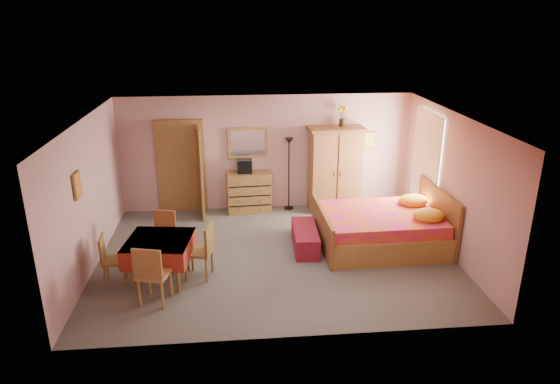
{
  "coord_description": "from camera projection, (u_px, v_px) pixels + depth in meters",
  "views": [
    {
      "loc": [
        -0.72,
        -8.33,
        4.27
      ],
      "look_at": [
        0.1,
        0.3,
        1.15
      ],
      "focal_mm": 32.0,
      "sensor_mm": 36.0,
      "label": 1
    }
  ],
  "objects": [
    {
      "name": "wall_mirror",
      "position": [
        248.0,
        143.0,
        11.08
      ],
      "size": [
        0.87,
        0.11,
        0.69
      ],
      "primitive_type": "cube",
      "rotation": [
        0.0,
        0.0,
        0.08
      ],
      "color": "silver",
      "rests_on": "wall_back"
    },
    {
      "name": "sunflower_vase",
      "position": [
        342.0,
        116.0,
        10.88
      ],
      "size": [
        0.2,
        0.2,
        0.46
      ],
      "primitive_type": "cube",
      "rotation": [
        0.0,
        0.0,
        -0.08
      ],
      "color": "yellow",
      "rests_on": "wardrobe"
    },
    {
      "name": "chair_east",
      "position": [
        198.0,
        251.0,
        8.42
      ],
      "size": [
        0.53,
        0.53,
        0.96
      ],
      "primitive_type": "cube",
      "rotation": [
        0.0,
        0.0,
        1.34
      ],
      "color": "olive",
      "rests_on": "floor"
    },
    {
      "name": "wardrobe",
      "position": [
        335.0,
        169.0,
        11.2
      ],
      "size": [
        1.26,
        0.71,
        1.92
      ],
      "primitive_type": "cube",
      "rotation": [
        0.0,
        0.0,
        0.06
      ],
      "color": "#A46637",
      "rests_on": "floor"
    },
    {
      "name": "bench",
      "position": [
        305.0,
        238.0,
        9.56
      ],
      "size": [
        0.5,
        1.23,
        0.4
      ],
      "primitive_type": "cube",
      "rotation": [
        0.0,
        0.0,
        -0.04
      ],
      "color": "maroon",
      "rests_on": "floor"
    },
    {
      "name": "chair_south",
      "position": [
        154.0,
        273.0,
        7.67
      ],
      "size": [
        0.55,
        0.55,
        1.0
      ],
      "primitive_type": "cube",
      "rotation": [
        0.0,
        0.0,
        -0.25
      ],
      "color": "#AE7F3B",
      "rests_on": "floor"
    },
    {
      "name": "floor",
      "position": [
        276.0,
        255.0,
        9.32
      ],
      "size": [
        6.5,
        6.5,
        0.0
      ],
      "primitive_type": "plane",
      "color": "#66605A",
      "rests_on": "ground"
    },
    {
      "name": "window",
      "position": [
        426.0,
        159.0,
        10.23
      ],
      "size": [
        0.08,
        1.4,
        1.95
      ],
      "primitive_type": "cube",
      "color": "white",
      "rests_on": "wall_right"
    },
    {
      "name": "dining_table",
      "position": [
        161.0,
        260.0,
        8.34
      ],
      "size": [
        1.16,
        1.16,
        0.76
      ],
      "primitive_type": "cube",
      "rotation": [
        0.0,
        0.0,
        -0.13
      ],
      "color": "maroon",
      "rests_on": "floor"
    },
    {
      "name": "stereo",
      "position": [
        245.0,
        166.0,
        11.05
      ],
      "size": [
        0.33,
        0.24,
        0.3
      ],
      "primitive_type": "cube",
      "rotation": [
        0.0,
        0.0,
        -0.01
      ],
      "color": "black",
      "rests_on": "chest_of_drawers"
    },
    {
      "name": "chest_of_drawers",
      "position": [
        249.0,
        192.0,
        11.25
      ],
      "size": [
        1.0,
        0.54,
        0.92
      ],
      "primitive_type": "cube",
      "rotation": [
        0.0,
        0.0,
        0.06
      ],
      "color": "olive",
      "rests_on": "floor"
    },
    {
      "name": "wall_left",
      "position": [
        88.0,
        196.0,
        8.59
      ],
      "size": [
        0.1,
        5.0,
        2.6
      ],
      "primitive_type": "cube",
      "color": "tan",
      "rests_on": "floor"
    },
    {
      "name": "picture_back",
      "position": [
        370.0,
        140.0,
        11.31
      ],
      "size": [
        0.3,
        0.04,
        0.4
      ],
      "primitive_type": "cube",
      "color": "#D8BF59",
      "rests_on": "wall_back"
    },
    {
      "name": "wall_back",
      "position": [
        266.0,
        153.0,
        11.22
      ],
      "size": [
        6.5,
        0.1,
        2.6
      ],
      "primitive_type": "cube",
      "color": "tan",
      "rests_on": "floor"
    },
    {
      "name": "chair_north",
      "position": [
        162.0,
        237.0,
        9.04
      ],
      "size": [
        0.49,
        0.49,
        0.89
      ],
      "primitive_type": "cube",
      "rotation": [
        0.0,
        0.0,
        2.9
      ],
      "color": "olive",
      "rests_on": "floor"
    },
    {
      "name": "floor_lamp",
      "position": [
        289.0,
        174.0,
        11.27
      ],
      "size": [
        0.24,
        0.24,
        1.67
      ],
      "primitive_type": "cube",
      "rotation": [
        0.0,
        0.0,
        -0.12
      ],
      "color": "black",
      "rests_on": "floor"
    },
    {
      "name": "bed",
      "position": [
        381.0,
        219.0,
        9.56
      ],
      "size": [
        2.43,
        1.93,
        1.11
      ],
      "primitive_type": "cube",
      "rotation": [
        0.0,
        0.0,
        0.02
      ],
      "color": "#D1146F",
      "rests_on": "floor"
    },
    {
      "name": "chair_west",
      "position": [
        115.0,
        260.0,
        8.24
      ],
      "size": [
        0.42,
        0.42,
        0.85
      ],
      "primitive_type": "cube",
      "rotation": [
        0.0,
        0.0,
        -1.48
      ],
      "color": "olive",
      "rests_on": "floor"
    },
    {
      "name": "wall_right",
      "position": [
        452.0,
        184.0,
        9.16
      ],
      "size": [
        0.1,
        5.0,
        2.6
      ],
      "primitive_type": "cube",
      "color": "tan",
      "rests_on": "floor"
    },
    {
      "name": "doorway",
      "position": [
        182.0,
        167.0,
        11.11
      ],
      "size": [
        1.06,
        0.12,
        2.15
      ],
      "primitive_type": "cube",
      "color": "#9E6B35",
      "rests_on": "floor"
    },
    {
      "name": "picture_left",
      "position": [
        77.0,
        185.0,
        7.89
      ],
      "size": [
        0.04,
        0.32,
        0.42
      ],
      "primitive_type": "cube",
      "color": "orange",
      "rests_on": "wall_left"
    },
    {
      "name": "wall_front",
      "position": [
        293.0,
        253.0,
        6.53
      ],
      "size": [
        6.5,
        0.1,
        2.6
      ],
      "primitive_type": "cube",
      "color": "tan",
      "rests_on": "floor"
    },
    {
      "name": "ceiling",
      "position": [
        276.0,
        118.0,
        8.44
      ],
      "size": [
        6.5,
        6.5,
        0.0
      ],
      "primitive_type": "plane",
      "rotation": [
        3.14,
        0.0,
        0.0
      ],
      "color": "brown",
      "rests_on": "wall_back"
    }
  ]
}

